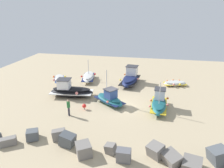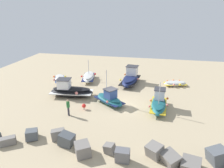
# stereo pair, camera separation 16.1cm
# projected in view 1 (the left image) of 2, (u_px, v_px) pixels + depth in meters

# --- Properties ---
(ground_plane) EXTENTS (45.90, 45.90, 0.00)m
(ground_plane) POSITION_uv_depth(u_px,v_px,m) (117.00, 104.00, 23.34)
(ground_plane) COLOR tan
(fishing_boat_0) EXTENTS (2.67, 3.45, 0.91)m
(fishing_boat_0) POSITION_uv_depth(u_px,v_px,m) (60.00, 79.00, 29.86)
(fishing_boat_0) COLOR white
(fishing_boat_0) RESTS_ON ground_plane
(fishing_boat_1) EXTENTS (4.02, 3.52, 3.94)m
(fishing_boat_1) POSITION_uv_depth(u_px,v_px,m) (110.00, 99.00, 23.09)
(fishing_boat_1) COLOR #1E6670
(fishing_boat_1) RESTS_ON ground_plane
(fishing_boat_2) EXTENTS (2.65, 5.32, 2.43)m
(fishing_boat_2) POSITION_uv_depth(u_px,v_px,m) (130.00, 78.00, 29.19)
(fishing_boat_2) COLOR navy
(fishing_boat_2) RESTS_ON ground_plane
(fishing_boat_3) EXTENTS (2.08, 4.36, 3.37)m
(fishing_boat_3) POSITION_uv_depth(u_px,v_px,m) (159.00, 103.00, 21.84)
(fishing_boat_3) COLOR #1E6670
(fishing_boat_3) RESTS_ON ground_plane
(fishing_boat_4) EXTENTS (5.41, 2.62, 2.23)m
(fishing_boat_4) POSITION_uv_depth(u_px,v_px,m) (71.00, 91.00, 25.05)
(fishing_boat_4) COLOR black
(fishing_boat_4) RESTS_ON ground_plane
(fishing_boat_5) EXTENTS (3.34, 2.13, 0.68)m
(fishing_boat_5) POSITION_uv_depth(u_px,v_px,m) (175.00, 83.00, 28.64)
(fishing_boat_5) COLOR white
(fishing_boat_5) RESTS_ON ground_plane
(fishing_boat_6) EXTENTS (2.42, 4.46, 3.12)m
(fishing_boat_6) POSITION_uv_depth(u_px,v_px,m) (88.00, 77.00, 30.50)
(fishing_boat_6) COLOR white
(fishing_boat_6) RESTS_ON ground_plane
(person_walking) EXTENTS (0.32, 0.32, 1.76)m
(person_walking) POSITION_uv_depth(u_px,v_px,m) (69.00, 106.00, 20.47)
(person_walking) COLOR #2D2D38
(person_walking) RESTS_ON ground_plane
(breakwater_rocks) EXTENTS (20.14, 2.73, 1.40)m
(breakwater_rocks) POSITION_uv_depth(u_px,v_px,m) (106.00, 148.00, 15.37)
(breakwater_rocks) COLOR slate
(breakwater_rocks) RESTS_ON ground_plane
(mooring_buoy_0) EXTENTS (0.44, 0.44, 0.64)m
(mooring_buoy_0) POSITION_uv_depth(u_px,v_px,m) (84.00, 106.00, 21.92)
(mooring_buoy_0) COLOR #3F3F42
(mooring_buoy_0) RESTS_ON ground_plane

